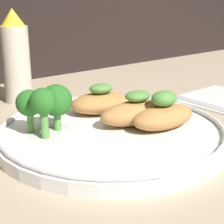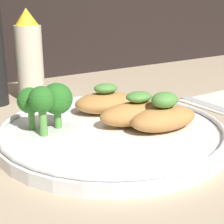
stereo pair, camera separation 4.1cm
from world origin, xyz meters
TOP-DOWN VIEW (x-y plane):
  - ground_plane at (0.00, 0.00)cm, footprint 180.00×180.00cm
  - plate at (0.00, 0.00)cm, footprint 27.63×27.63cm
  - grilled_meat_front at (4.72, -4.01)cm, footprint 9.20×5.29cm
  - grilled_meat_middle at (3.29, -0.99)cm, footprint 10.84×6.40cm
  - grilled_meat_back at (2.75, 5.56)cm, footprint 9.85×7.82cm
  - broccoli_bunch at (-6.79, 3.70)cm, footprint 6.22×5.73cm
  - sauce_bottle at (-1.22, 22.67)cm, footprint 4.47×4.47cm
  - fork at (20.15, -0.72)cm, footprint 2.74×17.37cm

SIDE VIEW (x-z plane):
  - ground_plane at x=0.00cm, z-range -1.00..0.00cm
  - fork at x=20.15cm, z-range 0.00..0.60cm
  - plate at x=0.00cm, z-range -0.01..1.99cm
  - grilled_meat_back at x=2.75cm, z-range 0.90..4.95cm
  - grilled_meat_middle at x=3.29cm, z-range 0.92..5.17cm
  - grilled_meat_front at x=4.72cm, z-range 0.78..5.39cm
  - broccoli_bunch at x=-6.79cm, z-range 2.17..7.96cm
  - sauce_bottle at x=-1.22cm, z-range -0.33..14.76cm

